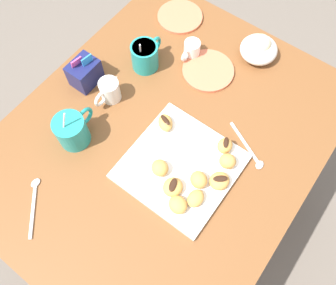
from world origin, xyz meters
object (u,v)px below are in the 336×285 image
(saucer_coral_left, at_px, (208,71))
(beignet_5, at_px, (199,180))
(beignet_8, at_px, (178,205))
(beignet_3, at_px, (225,146))
(beignet_4, at_px, (165,123))
(beignet_7, at_px, (173,187))
(beignet_0, at_px, (160,168))
(pastry_plate_square, at_px, (180,166))
(saucer_coral_right, at_px, (180,17))
(ice_cream_bowl, at_px, (259,48))
(chocolate_sauce_pitcher, at_px, (192,48))
(dining_table, at_px, (165,153))
(coffee_mug_teal_left, at_px, (72,130))
(cream_pitcher_white, at_px, (109,90))
(sugar_caddy, at_px, (85,73))
(beignet_1, at_px, (228,161))
(coffee_mug_teal_right, at_px, (145,55))
(beignet_2, at_px, (219,181))
(beignet_6, at_px, (196,198))

(saucer_coral_left, xyz_separation_m, beignet_5, (-0.33, -0.19, 0.03))
(saucer_coral_left, height_order, beignet_8, beignet_8)
(beignet_3, height_order, beignet_4, beignet_3)
(beignet_4, height_order, beignet_7, beignet_7)
(beignet_4, xyz_separation_m, beignet_8, (-0.17, -0.17, 0.00))
(beignet_0, relative_size, beignet_4, 0.87)
(beignet_4, relative_size, beignet_5, 1.13)
(pastry_plate_square, xyz_separation_m, beignet_0, (-0.05, 0.04, 0.03))
(saucer_coral_right, distance_m, beignet_5, 0.61)
(ice_cream_bowl, bearing_deg, pastry_plate_square, -176.67)
(chocolate_sauce_pitcher, height_order, saucer_coral_left, chocolate_sauce_pitcher)
(beignet_4, bearing_deg, dining_table, -149.81)
(saucer_coral_right, bearing_deg, pastry_plate_square, -144.23)
(dining_table, bearing_deg, coffee_mug_teal_left, 129.08)
(dining_table, distance_m, beignet_4, 0.16)
(cream_pitcher_white, xyz_separation_m, sugar_caddy, (0.00, 0.10, 0.00))
(saucer_coral_right, xyz_separation_m, beignet_0, (-0.50, -0.29, 0.03))
(beignet_4, bearing_deg, cream_pitcher_white, 94.23)
(beignet_1, bearing_deg, dining_table, 96.58)
(sugar_caddy, relative_size, beignet_0, 2.18)
(coffee_mug_teal_left, distance_m, saucer_coral_right, 0.56)
(coffee_mug_teal_right, distance_m, beignet_8, 0.48)
(coffee_mug_teal_right, xyz_separation_m, beignet_8, (-0.32, -0.36, -0.02))
(beignet_0, xyz_separation_m, beignet_7, (-0.02, -0.06, -0.00))
(dining_table, height_order, beignet_2, beignet_2)
(beignet_1, bearing_deg, coffee_mug_teal_left, 114.99)
(coffee_mug_teal_left, relative_size, beignet_7, 2.63)
(chocolate_sauce_pitcher, distance_m, beignet_0, 0.42)
(beignet_4, bearing_deg, beignet_8, -135.69)
(beignet_7, bearing_deg, beignet_4, 42.47)
(pastry_plate_square, xyz_separation_m, coffee_mug_teal_right, (0.22, 0.29, 0.04))
(cream_pitcher_white, height_order, ice_cream_bowl, ice_cream_bowl)
(coffee_mug_teal_left, height_order, saucer_coral_left, coffee_mug_teal_left)
(ice_cream_bowl, xyz_separation_m, beignet_5, (-0.47, -0.09, -0.00))
(dining_table, bearing_deg, pastry_plate_square, -120.02)
(pastry_plate_square, relative_size, beignet_1, 6.23)
(sugar_caddy, relative_size, beignet_5, 2.15)
(beignet_4, bearing_deg, beignet_5, -116.54)
(cream_pitcher_white, bearing_deg, beignet_4, -85.77)
(coffee_mug_teal_right, relative_size, saucer_coral_left, 0.82)
(beignet_2, bearing_deg, beignet_5, 124.25)
(beignet_6, distance_m, beignet_8, 0.05)
(saucer_coral_left, bearing_deg, beignet_3, -137.43)
(beignet_2, xyz_separation_m, beignet_4, (0.06, 0.22, -0.00))
(coffee_mug_teal_right, relative_size, beignet_0, 2.77)
(coffee_mug_teal_right, xyz_separation_m, sugar_caddy, (-0.16, 0.11, -0.01))
(coffee_mug_teal_right, height_order, saucer_coral_right, coffee_mug_teal_right)
(ice_cream_bowl, bearing_deg, cream_pitcher_white, 145.47)
(beignet_1, xyz_separation_m, beignet_3, (0.03, 0.03, -0.00))
(beignet_1, distance_m, beignet_5, 0.10)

